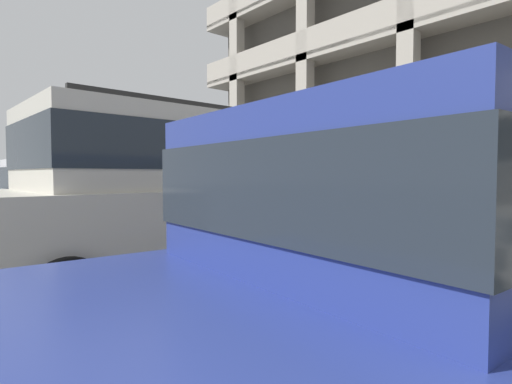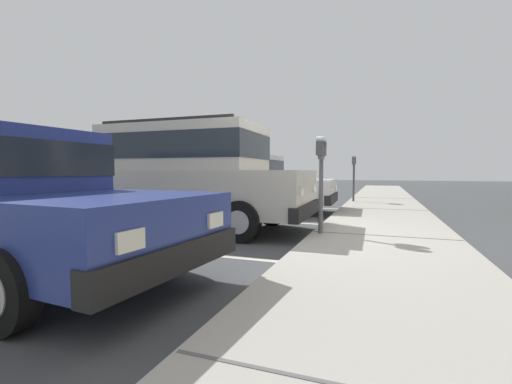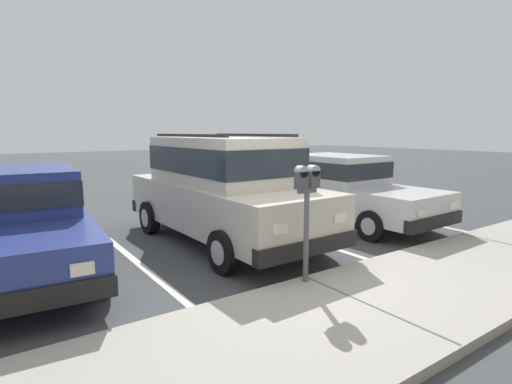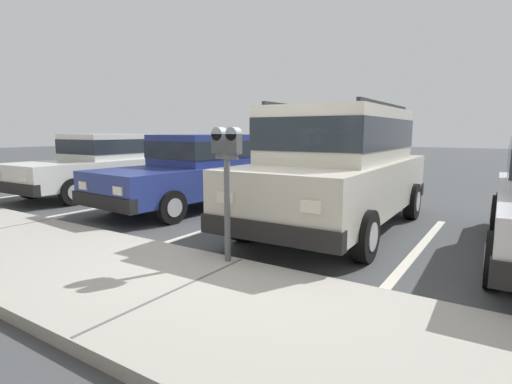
% 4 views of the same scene
% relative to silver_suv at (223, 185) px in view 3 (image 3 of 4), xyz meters
% --- Properties ---
extents(ground_plane, '(80.00, 80.00, 0.10)m').
position_rel_silver_suv_xyz_m(ground_plane, '(0.19, 2.30, -1.14)').
color(ground_plane, '#444749').
extents(sidewalk, '(40.00, 2.20, 0.12)m').
position_rel_silver_suv_xyz_m(sidewalk, '(0.19, 3.60, -1.03)').
color(sidewalk, '#ADA89E').
rests_on(sidewalk, ground_plane).
extents(parking_stall_lines, '(12.75, 4.80, 0.01)m').
position_rel_silver_suv_xyz_m(parking_stall_lines, '(1.76, 0.90, -1.08)').
color(parking_stall_lines, silver).
rests_on(parking_stall_lines, ground_plane).
extents(silver_suv, '(2.09, 4.82, 2.03)m').
position_rel_silver_suv_xyz_m(silver_suv, '(0.00, 0.00, 0.00)').
color(silver_suv, beige).
rests_on(silver_suv, ground_plane).
extents(red_sedan, '(1.93, 4.53, 1.54)m').
position_rel_silver_suv_xyz_m(red_sedan, '(-3.10, 0.08, -0.27)').
color(red_sedan, silver).
rests_on(red_sedan, ground_plane).
extents(dark_hatchback, '(2.08, 4.60, 1.54)m').
position_rel_silver_suv_xyz_m(dark_hatchback, '(3.27, -0.25, -0.27)').
color(dark_hatchback, navy).
rests_on(dark_hatchback, ground_plane).
extents(parking_meter_near, '(0.35, 0.12, 1.54)m').
position_rel_silver_suv_xyz_m(parking_meter_near, '(0.30, 2.65, 0.17)').
color(parking_meter_near, '#595B60').
rests_on(parking_meter_near, sidewalk).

